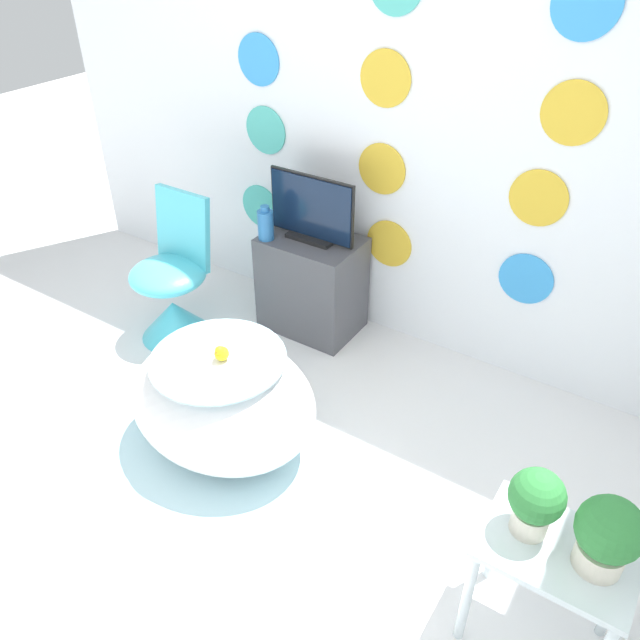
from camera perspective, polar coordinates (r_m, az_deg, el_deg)
ground_plane at (r=2.48m, az=-19.33°, el=-23.16°), size 12.00×12.00×0.00m
wall_back_dotted at (r=3.00m, az=6.90°, el=20.52°), size 4.23×0.05×2.60m
rug at (r=2.78m, az=-8.99°, el=-12.66°), size 1.32×0.70×0.01m
bathtub at (r=2.69m, az=-8.86°, el=-7.25°), size 0.84×0.68×0.49m
rubber_duck at (r=2.48m, az=-9.02°, el=-2.99°), size 0.06×0.06×0.07m
chair at (r=3.39m, az=-13.30°, el=2.26°), size 0.40×0.40×0.78m
tv_cabinet at (r=3.36m, az=-0.75°, el=3.32°), size 0.51×0.36×0.54m
tv at (r=3.16m, az=-0.79°, el=9.90°), size 0.48×0.12×0.34m
vase at (r=3.21m, az=-5.00°, el=8.71°), size 0.08×0.08×0.18m
side_table at (r=2.11m, az=20.49°, el=-20.41°), size 0.44×0.32×0.46m
potted_plant_left at (r=1.95m, az=19.12°, el=-15.32°), size 0.16×0.16×0.23m
potted_plant_right at (r=1.94m, az=24.84°, el=-17.36°), size 0.18×0.18×0.25m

